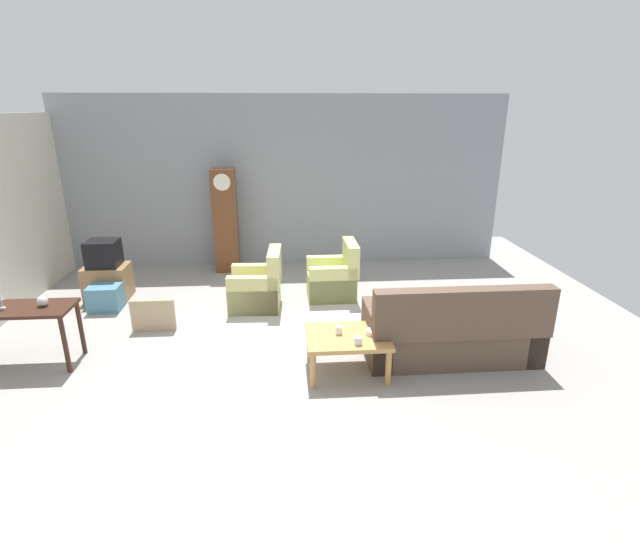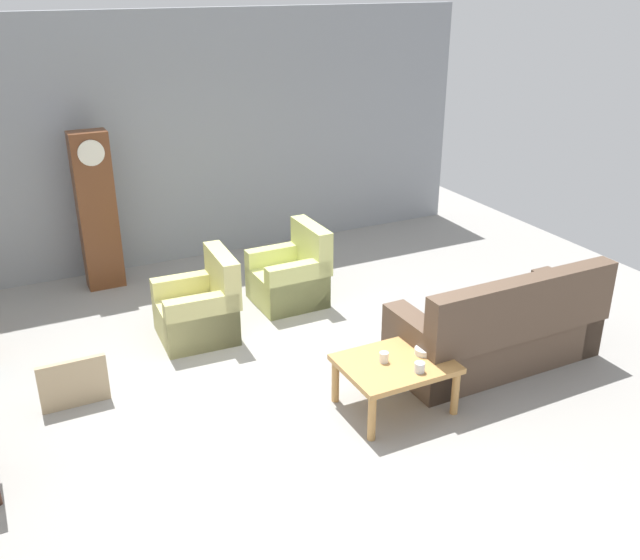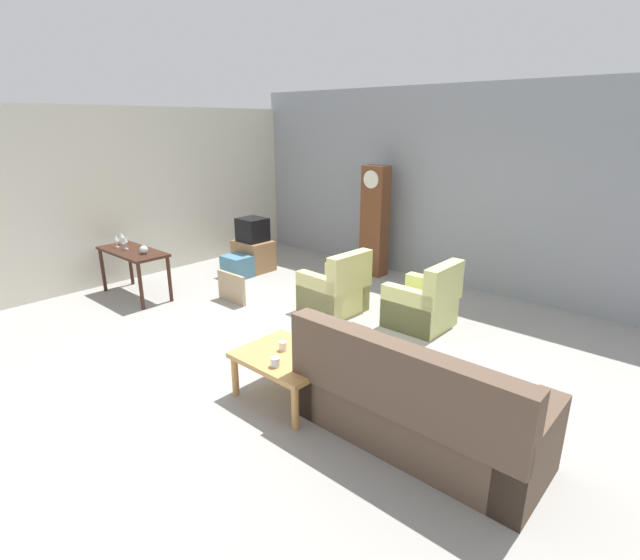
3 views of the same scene
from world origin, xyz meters
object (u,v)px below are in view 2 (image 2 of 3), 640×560
object	(u,v)px
grandfather_clock	(97,211)
framed_picture_leaning	(74,384)
coffee_table_wood	(395,368)
cup_white_porcelain	(384,357)
couch_floral	(499,332)
bowl_white_stacked	(424,351)
cup_blue_rimmed	(420,367)
armchair_olive_near	(200,310)
armchair_olive_far	(291,277)

from	to	relation	value
grandfather_clock	framed_picture_leaning	world-z (taller)	grandfather_clock
coffee_table_wood	cup_white_porcelain	world-z (taller)	cup_white_porcelain
couch_floral	framed_picture_leaning	size ratio (longest dim) A/B	3.51
coffee_table_wood	framed_picture_leaning	distance (m)	2.87
couch_floral	framed_picture_leaning	world-z (taller)	couch_floral
coffee_table_wood	bowl_white_stacked	distance (m)	0.31
cup_blue_rimmed	grandfather_clock	bearing A→B (deg)	114.30
armchair_olive_near	bowl_white_stacked	xyz separation A→B (m)	(1.43, -2.07, 0.19)
grandfather_clock	framed_picture_leaning	size ratio (longest dim) A/B	3.21
framed_picture_leaning	bowl_white_stacked	xyz separation A→B (m)	(2.85, -1.29, 0.27)
coffee_table_wood	grandfather_clock	size ratio (longest dim) A/B	0.50
cup_blue_rimmed	coffee_table_wood	bearing A→B (deg)	109.94
armchair_olive_near	framed_picture_leaning	distance (m)	1.62
cup_white_porcelain	couch_floral	bearing A→B (deg)	6.40
grandfather_clock	cup_white_porcelain	bearing A→B (deg)	-66.45
armchair_olive_near	cup_blue_rimmed	xyz separation A→B (m)	(1.22, -2.31, 0.21)
cup_white_porcelain	framed_picture_leaning	bearing A→B (deg)	152.81
cup_blue_rimmed	bowl_white_stacked	world-z (taller)	cup_blue_rimmed
couch_floral	cup_blue_rimmed	size ratio (longest dim) A/B	23.59
framed_picture_leaning	bowl_white_stacked	size ratio (longest dim) A/B	3.54
grandfather_clock	cup_blue_rimmed	size ratio (longest dim) A/B	21.59
cup_white_porcelain	cup_blue_rimmed	distance (m)	0.33
coffee_table_wood	grandfather_clock	world-z (taller)	grandfather_clock
armchair_olive_far	coffee_table_wood	distance (m)	2.44
couch_floral	armchair_olive_near	bearing A→B (deg)	142.62
grandfather_clock	framed_picture_leaning	bearing A→B (deg)	-106.47
grandfather_clock	cup_white_porcelain	distance (m)	4.24
grandfather_clock	cup_blue_rimmed	distance (m)	4.56
coffee_table_wood	cup_white_porcelain	size ratio (longest dim) A/B	10.22
framed_picture_leaning	bowl_white_stacked	distance (m)	3.14
armchair_olive_near	bowl_white_stacked	bearing A→B (deg)	-55.33
cup_white_porcelain	bowl_white_stacked	bearing A→B (deg)	-4.94
coffee_table_wood	bowl_white_stacked	world-z (taller)	bowl_white_stacked
armchair_olive_far	bowl_white_stacked	bearing A→B (deg)	-85.23
coffee_table_wood	grandfather_clock	distance (m)	4.32
grandfather_clock	cup_blue_rimmed	bearing A→B (deg)	-65.70
armchair_olive_near	grandfather_clock	distance (m)	2.05
framed_picture_leaning	armchair_olive_near	bearing A→B (deg)	28.61
armchair_olive_near	armchair_olive_far	size ratio (longest dim) A/B	1.00
framed_picture_leaning	cup_white_porcelain	bearing A→B (deg)	-27.19
coffee_table_wood	bowl_white_stacked	xyz separation A→B (m)	(0.30, 0.00, 0.10)
grandfather_clock	cup_blue_rimmed	world-z (taller)	grandfather_clock
couch_floral	cup_white_porcelain	distance (m)	1.44
armchair_olive_far	cup_blue_rimmed	distance (m)	2.68
grandfather_clock	armchair_olive_near	bearing A→B (deg)	-70.43
coffee_table_wood	armchair_olive_near	bearing A→B (deg)	118.65
grandfather_clock	cup_white_porcelain	size ratio (longest dim) A/B	20.52
armchair_olive_far	couch_floral	bearing A→B (deg)	-61.28
framed_picture_leaning	cup_blue_rimmed	world-z (taller)	cup_blue_rimmed
couch_floral	coffee_table_wood	bearing A→B (deg)	-171.46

